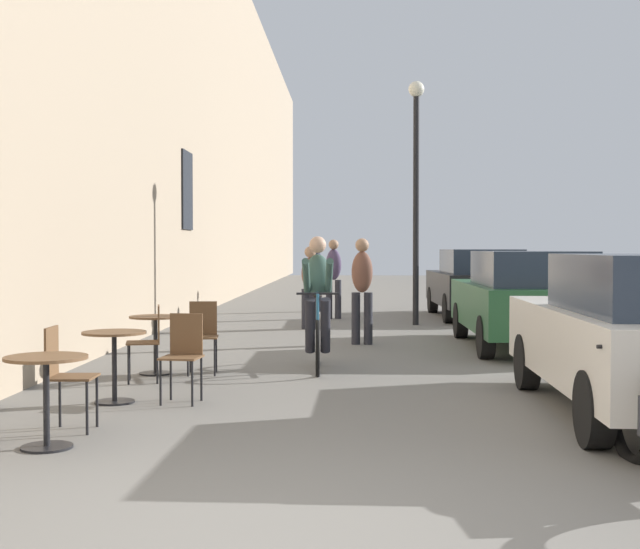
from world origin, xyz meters
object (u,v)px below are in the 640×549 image
cafe_table_near (46,382)px  cafe_chair_near_toward_street (64,370)px  pedestrian_far (334,274)px  pedestrian_furthest (315,271)px  pedestrian_mid (310,283)px  cafe_chair_far_toward_street (203,332)px  street_lamp (416,171)px  cafe_chair_far_toward_wall (150,338)px  pedestrian_near (362,285)px  cyclist_on_bicycle (318,306)px  cafe_chair_mid_toward_street (183,351)px  cafe_table_mid (114,351)px  parked_car_second (525,298)px  parked_car_third (477,282)px  cafe_table_far (155,332)px

cafe_table_near → cafe_chair_near_toward_street: bearing=96.8°
pedestrian_far → pedestrian_furthest: 2.14m
pedestrian_mid → cafe_chair_far_toward_street: bearing=-100.2°
street_lamp → cafe_chair_far_toward_wall: bearing=-115.8°
cafe_chair_near_toward_street → pedestrian_near: (2.62, 6.66, 0.45)m
cafe_chair_near_toward_street → cyclist_on_bicycle: size_ratio=0.51×
cafe_chair_mid_toward_street → cafe_table_mid: bearing=-173.7°
cafe_chair_mid_toward_street → street_lamp: bearing=71.2°
cafe_chair_mid_toward_street → parked_car_second: (4.38, 4.78, 0.27)m
cafe_chair_mid_toward_street → cyclist_on_bicycle: 2.79m
cafe_chair_mid_toward_street → pedestrian_near: size_ratio=0.52×
cafe_chair_near_toward_street → pedestrian_far: bearing=80.0°
cafe_table_mid → cyclist_on_bicycle: 3.22m
cafe_chair_far_toward_street → parked_car_second: (4.53, 2.81, 0.27)m
cafe_chair_near_toward_street → street_lamp: size_ratio=0.18×
pedestrian_furthest → parked_car_third: pedestrian_furthest is taller
cyclist_on_bicycle → parked_car_third: size_ratio=0.41×
pedestrian_furthest → street_lamp: (2.18, -3.55, 2.12)m
cafe_chair_far_toward_street → cyclist_on_bicycle: size_ratio=0.51×
cafe_chair_far_toward_wall → street_lamp: street_lamp is taller
cafe_chair_near_toward_street → cafe_table_far: 3.30m
parked_car_third → parked_car_second: bearing=-91.0°
cafe_chair_far_toward_wall → parked_car_third: bearing=61.1°
cyclist_on_bicycle → pedestrian_near: bearing=77.7°
cafe_chair_far_toward_wall → cafe_chair_mid_toward_street: bearing=-63.2°
cafe_chair_far_toward_wall → pedestrian_far: pedestrian_far is taller
cafe_chair_far_toward_street → pedestrian_near: (2.02, 3.28, 0.45)m
cafe_table_mid → cafe_chair_far_toward_street: bearing=75.2°
cafe_table_far → parked_car_second: parked_car_second is taller
pedestrian_mid → street_lamp: (2.09, 0.97, 2.22)m
cafe_chair_near_toward_street → pedestrian_furthest: size_ratio=0.51×
cafe_chair_far_toward_wall → pedestrian_far: size_ratio=0.51×
cafe_chair_far_toward_wall → pedestrian_near: pedestrian_near is taller
cafe_table_near → parked_car_third: 13.62m
cyclist_on_bicycle → pedestrian_far: pedestrian_far is taller
cafe_chair_near_toward_street → cafe_chair_mid_toward_street: (0.75, 1.41, 0.00)m
cafe_chair_mid_toward_street → cafe_chair_far_toward_street: (-0.15, 1.97, 0.00)m
cafe_chair_near_toward_street → cafe_chair_mid_toward_street: same height
cafe_chair_far_toward_wall → pedestrian_mid: 6.74m
cafe_chair_mid_toward_street → parked_car_third: (4.49, 10.56, 0.27)m
pedestrian_furthest → pedestrian_near: bearing=-81.5°
pedestrian_near → pedestrian_mid: size_ratio=1.08×
cafe_chair_far_toward_street → cyclist_on_bicycle: 1.52m
cafe_table_near → pedestrian_mid: size_ratio=0.45×
pedestrian_near → cafe_table_mid: bearing=-115.6°
cafe_chair_near_toward_street → street_lamp: street_lamp is taller
cyclist_on_bicycle → pedestrian_mid: 5.37m
cafe_chair_near_toward_street → cyclist_on_bicycle: cyclist_on_bicycle is taller
cafe_table_mid → pedestrian_furthest: (1.50, 12.42, 0.47)m
cafe_chair_far_toward_wall → cafe_table_far: bearing=96.9°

